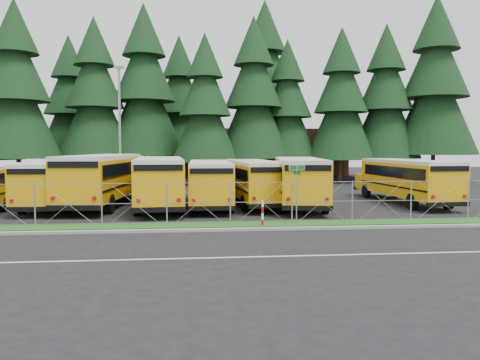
% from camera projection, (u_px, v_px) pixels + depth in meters
% --- Properties ---
extents(ground, '(120.00, 120.00, 0.00)m').
position_uv_depth(ground, '(249.00, 220.00, 23.46)').
color(ground, black).
rests_on(ground, ground).
extents(curb, '(50.00, 0.25, 0.12)m').
position_uv_depth(curb, '(257.00, 229.00, 20.38)').
color(curb, gray).
rests_on(curb, ground).
extents(grass_verge, '(50.00, 1.40, 0.06)m').
position_uv_depth(grass_verge, '(253.00, 225.00, 21.77)').
color(grass_verge, '#174313').
rests_on(grass_verge, ground).
extents(road_lane_line, '(50.00, 0.12, 0.01)m').
position_uv_depth(road_lane_line, '(276.00, 256.00, 15.52)').
color(road_lane_line, beige).
rests_on(road_lane_line, ground).
extents(chainlink_fence, '(44.00, 0.10, 2.00)m').
position_uv_depth(chainlink_fence, '(251.00, 202.00, 22.40)').
color(chainlink_fence, '#919499').
rests_on(chainlink_fence, ground).
extents(brick_building, '(22.00, 10.00, 6.00)m').
position_uv_depth(brick_building, '(258.00, 152.00, 63.55)').
color(brick_building, brown).
rests_on(brick_building, ground).
extents(bus_0, '(2.37, 9.83, 2.58)m').
position_uv_depth(bus_0, '(5.00, 185.00, 28.82)').
color(bus_0, '#E19D07').
rests_on(bus_0, ground).
extents(bus_1, '(2.76, 10.58, 2.76)m').
position_uv_depth(bus_1, '(60.00, 185.00, 28.22)').
color(bus_1, '#E19D07').
rests_on(bus_1, ground).
extents(bus_2, '(3.80, 12.23, 3.16)m').
position_uv_depth(bus_2, '(104.00, 181.00, 28.83)').
color(bus_2, '#E19D07').
rests_on(bus_2, ground).
extents(bus_3, '(3.39, 11.59, 3.00)m').
position_uv_depth(bus_3, '(160.00, 183.00, 28.03)').
color(bus_3, '#E19D07').
rests_on(bus_3, ground).
extents(bus_4, '(2.62, 10.58, 2.77)m').
position_uv_depth(bus_4, '(210.00, 184.00, 28.56)').
color(bus_4, '#E19D07').
rests_on(bus_4, ground).
extents(bus_5, '(3.24, 10.78, 2.79)m').
position_uv_depth(bus_5, '(253.00, 183.00, 29.48)').
color(bus_5, '#E19D07').
rests_on(bus_5, ground).
extents(bus_6, '(4.15, 11.52, 2.95)m').
position_uv_depth(bus_6, '(299.00, 182.00, 28.72)').
color(bus_6, '#E19D07').
rests_on(bus_6, ground).
extents(bus_east, '(2.97, 10.86, 2.82)m').
position_uv_depth(bus_east, '(405.00, 182.00, 30.19)').
color(bus_east, '#E19D07').
rests_on(bus_east, ground).
extents(street_sign, '(0.80, 0.53, 2.81)m').
position_uv_depth(street_sign, '(297.00, 181.00, 21.92)').
color(street_sign, '#919499').
rests_on(street_sign, ground).
extents(striped_bollard, '(0.11, 0.11, 1.20)m').
position_uv_depth(striped_bollard, '(262.00, 213.00, 21.44)').
color(striped_bollard, '#B20C0C').
rests_on(striped_bollard, ground).
extents(light_standard, '(0.70, 0.35, 10.14)m').
position_uv_depth(light_standard, '(120.00, 124.00, 37.78)').
color(light_standard, '#919499').
rests_on(light_standard, ground).
extents(conifer_1, '(7.95, 7.95, 17.59)m').
position_uv_depth(conifer_1, '(16.00, 92.00, 44.00)').
color(conifer_1, black).
rests_on(conifer_1, ground).
extents(conifer_2, '(7.65, 7.65, 16.91)m').
position_uv_depth(conifer_2, '(95.00, 100.00, 47.70)').
color(conifer_2, black).
rests_on(conifer_2, ground).
extents(conifer_3, '(8.51, 8.51, 18.82)m').
position_uv_depth(conifer_3, '(145.00, 93.00, 49.68)').
color(conifer_3, black).
rests_on(conifer_3, ground).
extents(conifer_4, '(6.72, 6.72, 14.85)m').
position_uv_depth(conifer_4, '(205.00, 109.00, 46.04)').
color(conifer_4, black).
rests_on(conifer_4, ground).
extents(conifer_5, '(7.74, 7.74, 17.11)m').
position_uv_depth(conifer_5, '(254.00, 100.00, 48.34)').
color(conifer_5, black).
rests_on(conifer_5, ground).
extents(conifer_6, '(6.80, 6.80, 15.04)m').
position_uv_depth(conifer_6, '(287.00, 111.00, 49.64)').
color(conifer_6, black).
rests_on(conifer_6, ground).
extents(conifer_7, '(7.23, 7.23, 15.99)m').
position_uv_depth(conifer_7, '(341.00, 105.00, 48.60)').
color(conifer_7, black).
rests_on(conifer_7, ground).
extents(conifer_8, '(7.55, 7.55, 16.69)m').
position_uv_depth(conifer_8, '(385.00, 103.00, 49.67)').
color(conifer_8, black).
rests_on(conifer_8, ground).
extents(conifer_9, '(8.80, 8.80, 19.47)m').
position_uv_depth(conifer_9, '(435.00, 89.00, 48.86)').
color(conifer_9, black).
rests_on(conifer_9, ground).
extents(conifer_10, '(7.34, 7.34, 16.23)m').
position_uv_depth(conifer_10, '(70.00, 107.00, 52.75)').
color(conifer_10, black).
rests_on(conifer_10, ground).
extents(conifer_11, '(7.64, 7.64, 16.90)m').
position_uv_depth(conifer_11, '(180.00, 107.00, 55.83)').
color(conifer_11, black).
rests_on(conifer_11, ground).
extents(conifer_12, '(9.57, 9.57, 21.16)m').
position_uv_depth(conifer_12, '(265.00, 89.00, 56.11)').
color(conifer_12, black).
rests_on(conifer_12, ground).
extents(conifer_13, '(8.09, 8.09, 17.89)m').
position_uv_depth(conifer_13, '(342.00, 103.00, 56.59)').
color(conifer_13, black).
rests_on(conifer_13, ground).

